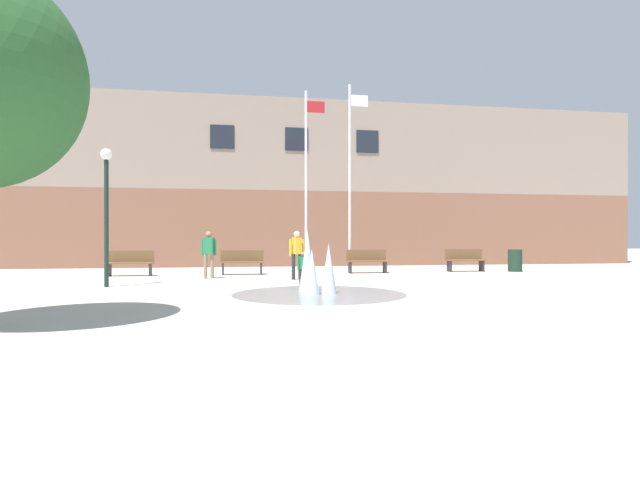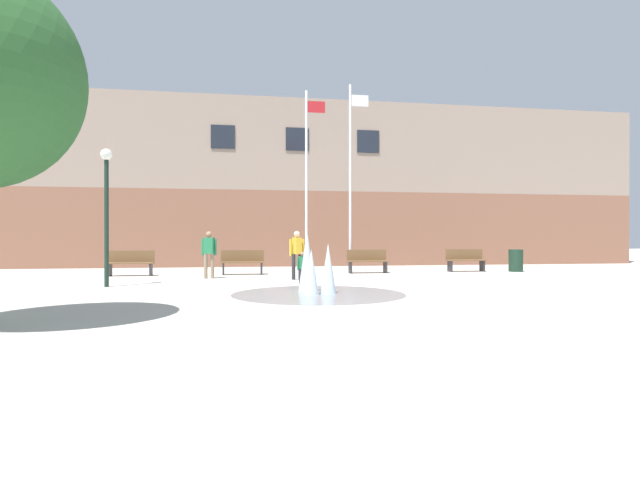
{
  "view_description": "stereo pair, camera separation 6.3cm",
  "coord_description": "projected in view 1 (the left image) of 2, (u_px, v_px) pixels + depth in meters",
  "views": [
    {
      "loc": [
        -2.85,
        -7.56,
        1.35
      ],
      "look_at": [
        -0.26,
        7.84,
        1.3
      ],
      "focal_mm": 28.0,
      "sensor_mm": 36.0,
      "label": 1
    },
    {
      "loc": [
        -2.79,
        -7.57,
        1.35
      ],
      "look_at": [
        -0.26,
        7.84,
        1.3
      ],
      "focal_mm": 28.0,
      "sensor_mm": 36.0,
      "label": 2
    }
  ],
  "objects": [
    {
      "name": "adult_near_bench",
      "position": [
        209.0,
        251.0,
        16.75
      ],
      "size": [
        0.5,
        0.31,
        1.59
      ],
      "rotation": [
        0.0,
        0.0,
        2.78
      ],
      "color": "#89755B",
      "rests_on": "ground"
    },
    {
      "name": "child_running",
      "position": [
        303.0,
        267.0,
        13.63
      ],
      "size": [
        0.31,
        0.23,
        0.99
      ],
      "rotation": [
        0.0,
        0.0,
        -0.64
      ],
      "color": "#28282D",
      "rests_on": "ground"
    },
    {
      "name": "lamp_post_left_lane",
      "position": [
        106.0,
        196.0,
        13.82
      ],
      "size": [
        0.32,
        0.32,
        3.85
      ],
      "color": "#192D23",
      "rests_on": "ground"
    },
    {
      "name": "splash_fountain",
      "position": [
        315.0,
        270.0,
        12.31
      ],
      "size": [
        4.21,
        4.21,
        1.56
      ],
      "color": "gray",
      "rests_on": "ground"
    },
    {
      "name": "trash_can",
      "position": [
        515.0,
        260.0,
        20.28
      ],
      "size": [
        0.56,
        0.56,
        0.9
      ],
      "primitive_type": "cylinder",
      "color": "#193323",
      "rests_on": "ground"
    },
    {
      "name": "flagpole_right",
      "position": [
        350.0,
        172.0,
        19.95
      ],
      "size": [
        0.8,
        0.1,
        7.51
      ],
      "color": "silver",
      "rests_on": "ground"
    },
    {
      "name": "park_bench_left_of_flagpoles",
      "position": [
        130.0,
        263.0,
        17.92
      ],
      "size": [
        1.6,
        0.44,
        0.91
      ],
      "color": "#28282D",
      "rests_on": "ground"
    },
    {
      "name": "flagpole_left",
      "position": [
        307.0,
        176.0,
        19.65
      ],
      "size": [
        0.8,
        0.1,
        7.18
      ],
      "color": "silver",
      "rests_on": "ground"
    },
    {
      "name": "library_building",
      "position": [
        290.0,
        188.0,
        26.85
      ],
      "size": [
        36.0,
        6.05,
        8.11
      ],
      "color": "brown",
      "rests_on": "ground"
    },
    {
      "name": "adult_watching",
      "position": [
        297.0,
        251.0,
        16.31
      ],
      "size": [
        0.5,
        0.39,
        1.59
      ],
      "rotation": [
        0.0,
        0.0,
        1.89
      ],
      "color": "#28282D",
      "rests_on": "ground"
    },
    {
      "name": "ground_plane",
      "position": [
        418.0,
        323.0,
        7.93
      ],
      "size": [
        100.0,
        100.0,
        0.0
      ],
      "primitive_type": "plane",
      "color": "#B2ADA3"
    },
    {
      "name": "park_bench_under_left_flagpole",
      "position": [
        242.0,
        262.0,
        18.58
      ],
      "size": [
        1.6,
        0.44,
        0.91
      ],
      "color": "#28282D",
      "rests_on": "ground"
    },
    {
      "name": "park_bench_under_right_flagpole",
      "position": [
        465.0,
        260.0,
        20.33
      ],
      "size": [
        1.6,
        0.44,
        0.91
      ],
      "color": "#28282D",
      "rests_on": "ground"
    },
    {
      "name": "park_bench_center",
      "position": [
        367.0,
        261.0,
        19.42
      ],
      "size": [
        1.6,
        0.44,
        0.91
      ],
      "color": "#28282D",
      "rests_on": "ground"
    }
  ]
}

